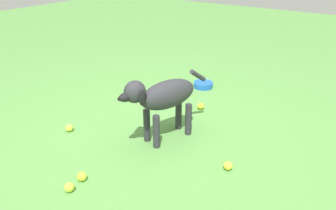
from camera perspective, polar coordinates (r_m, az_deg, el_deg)
The scene contains 8 objects.
ground at distance 2.84m, azimuth -2.09°, elevation -5.64°, with size 14.00×14.00×0.00m, color #548C42.
dog at distance 2.66m, azimuth -0.85°, elevation 1.37°, with size 0.83×0.36×0.58m.
tennis_ball_0 at distance 2.49m, azimuth 10.14°, elevation -10.11°, with size 0.07×0.07×0.07m, color #CDD337.
tennis_ball_1 at distance 3.34m, azimuth 5.56°, elevation -0.20°, with size 0.07×0.07×0.07m, color #C7D42E.
tennis_ball_2 at distance 3.05m, azimuth -16.40°, elevation -3.75°, with size 0.07×0.07×0.07m, color #D6E540.
tennis_ball_3 at distance 2.43m, azimuth -14.41°, elevation -11.66°, with size 0.07×0.07×0.07m, color #CEE334.
tennis_ball_4 at distance 2.35m, azimuth -16.38°, elevation -13.23°, with size 0.07×0.07×0.07m, color #BFD838.
water_bowl at distance 3.88m, azimuth 5.99°, elevation 3.43°, with size 0.22×0.22×0.06m, color blue.
Camera 1 is at (1.94, 1.49, 1.45)m, focal length 35.96 mm.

